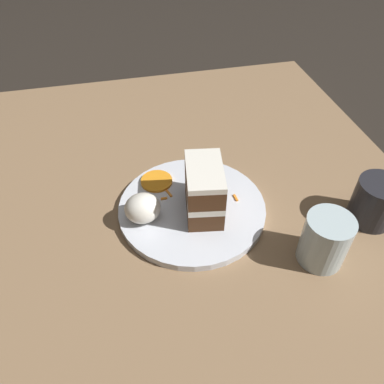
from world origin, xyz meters
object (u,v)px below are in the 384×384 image
object	(u,v)px
drinking_glass	(324,243)
coffee_mug	(376,200)
plate	(192,208)
cream_dollop	(143,208)
cake_slice	(204,190)
orange_garnish	(157,181)

from	to	relation	value
drinking_glass	coffee_mug	xyz separation A→B (m)	(-0.13, -0.06, 0.01)
plate	coffee_mug	size ratio (longest dim) A/B	3.19
plate	cream_dollop	xyz separation A→B (m)	(0.09, 0.01, 0.03)
drinking_glass	plate	bearing A→B (deg)	-39.77
cake_slice	orange_garnish	size ratio (longest dim) A/B	1.85
coffee_mug	plate	bearing A→B (deg)	-16.33
cream_dollop	cake_slice	bearing A→B (deg)	178.49
cake_slice	cream_dollop	world-z (taller)	cake_slice
cake_slice	plate	bearing A→B (deg)	150.52
cake_slice	cream_dollop	distance (m)	0.11
orange_garnish	drinking_glass	xyz separation A→B (m)	(-0.24, 0.23, 0.02)
cake_slice	coffee_mug	world-z (taller)	cake_slice
coffee_mug	cake_slice	bearing A→B (deg)	-14.62
plate	coffee_mug	distance (m)	0.33
plate	drinking_glass	xyz separation A→B (m)	(-0.18, 0.15, 0.03)
plate	cream_dollop	size ratio (longest dim) A/B	4.31
cream_dollop	drinking_glass	world-z (taller)	drinking_glass
orange_garnish	plate	bearing A→B (deg)	124.44
cake_slice	coffee_mug	xyz separation A→B (m)	(-0.29, 0.08, -0.02)
cake_slice	drinking_glass	world-z (taller)	cake_slice
drinking_glass	orange_garnish	bearing A→B (deg)	-44.27
plate	cake_slice	world-z (taller)	cake_slice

